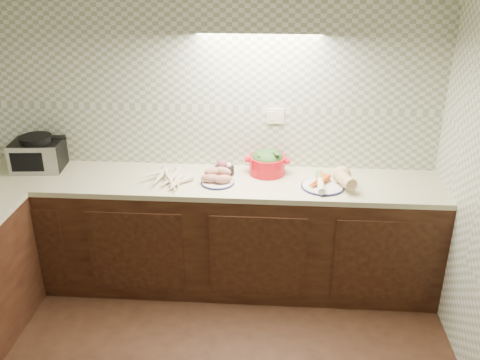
# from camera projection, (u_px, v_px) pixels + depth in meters

# --- Properties ---
(room) EXTENTS (3.60, 3.60, 2.60)m
(room) POSITION_uv_depth(u_px,v_px,m) (148.00, 169.00, 2.34)
(room) COLOR black
(room) RESTS_ON ground
(counter) EXTENTS (3.60, 3.60, 0.90)m
(counter) POSITION_uv_depth(u_px,v_px,m) (81.00, 291.00, 3.49)
(counter) COLOR black
(counter) RESTS_ON ground
(toaster_oven) EXTENTS (0.40, 0.32, 0.27)m
(toaster_oven) POSITION_uv_depth(u_px,v_px,m) (38.00, 154.00, 4.15)
(toaster_oven) COLOR black
(toaster_oven) RESTS_ON counter
(parsnip_pile) EXTENTS (0.42, 0.40, 0.07)m
(parsnip_pile) POSITION_uv_depth(u_px,v_px,m) (169.00, 178.00, 3.96)
(parsnip_pile) COLOR beige
(parsnip_pile) RESTS_ON counter
(sweet_potato_plate) EXTENTS (0.25, 0.25, 0.12)m
(sweet_potato_plate) POSITION_uv_depth(u_px,v_px,m) (217.00, 178.00, 3.93)
(sweet_potato_plate) COLOR #161943
(sweet_potato_plate) RESTS_ON counter
(onion_bowl) EXTENTS (0.15, 0.15, 0.12)m
(onion_bowl) POSITION_uv_depth(u_px,v_px,m) (224.00, 169.00, 4.08)
(onion_bowl) COLOR black
(onion_bowl) RESTS_ON counter
(dutch_oven) EXTENTS (0.34, 0.29, 0.19)m
(dutch_oven) POSITION_uv_depth(u_px,v_px,m) (267.00, 162.00, 4.07)
(dutch_oven) COLOR red
(dutch_oven) RESTS_ON counter
(veg_plate) EXTENTS (0.39, 0.38, 0.14)m
(veg_plate) POSITION_uv_depth(u_px,v_px,m) (332.00, 179.00, 3.88)
(veg_plate) COLOR #161943
(veg_plate) RESTS_ON counter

